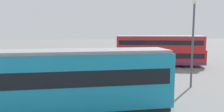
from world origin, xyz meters
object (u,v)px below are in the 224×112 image
at_px(double_decker_bus, 159,51).
at_px(tram_yellow, 40,81).
at_px(pedestrian_near_railing, 99,73).
at_px(info_sign, 12,65).
at_px(street_lamp, 193,37).
at_px(pedestrian_crossing, 121,78).

bearing_deg(double_decker_bus, tram_yellow, 51.74).
relative_size(pedestrian_near_railing, info_sign, 0.67).
xyz_separation_m(tram_yellow, street_lamp, (-11.20, -4.43, 2.30)).
height_order(pedestrian_near_railing, info_sign, info_sign).
bearing_deg(street_lamp, pedestrian_near_railing, -16.96).
distance_m(pedestrian_crossing, info_sign, 9.82).
distance_m(pedestrian_near_railing, street_lamp, 8.53).
bearing_deg(street_lamp, info_sign, -10.14).
bearing_deg(pedestrian_crossing, street_lamp, 179.68).
distance_m(tram_yellow, pedestrian_near_railing, 7.72).
bearing_deg(tram_yellow, pedestrian_crossing, -140.02).
distance_m(double_decker_bus, street_lamp, 10.76).
bearing_deg(double_decker_bus, street_lamp, 86.74).
bearing_deg(pedestrian_near_railing, pedestrian_crossing, 126.34).
xyz_separation_m(double_decker_bus, pedestrian_near_railing, (8.14, 8.23, -1.11)).
relative_size(pedestrian_crossing, info_sign, 0.66).
height_order(tram_yellow, pedestrian_crossing, tram_yellow).
xyz_separation_m(tram_yellow, pedestrian_near_railing, (-3.66, -6.73, -0.95)).
height_order(pedestrian_crossing, street_lamp, street_lamp).
height_order(double_decker_bus, street_lamp, street_lamp).
bearing_deg(pedestrian_crossing, pedestrian_near_railing, -53.66).
bearing_deg(pedestrian_near_railing, double_decker_bus, -134.70).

